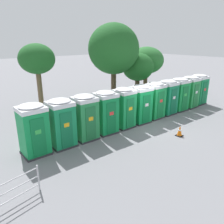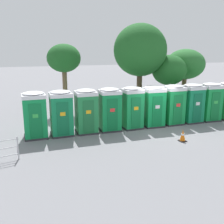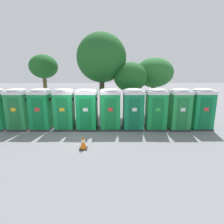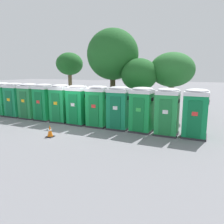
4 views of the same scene
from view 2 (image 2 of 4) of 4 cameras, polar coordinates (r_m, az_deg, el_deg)
The scene contains 15 objects.
ground_plane at distance 16.29m, azimuth 9.63°, elevation -3.47°, with size 120.00×120.00×0.00m, color slate.
portapotty_0 at distance 14.68m, azimuth -16.48°, elevation -0.56°, with size 1.24×1.21×2.54m.
portapotty_1 at distance 14.76m, azimuth -11.00°, elevation -0.16°, with size 1.22×1.21×2.54m.
portapotty_2 at distance 15.00m, azimuth -5.65°, elevation 0.25°, with size 1.20×1.21×2.54m.
portapotty_3 at distance 15.37m, azimuth -0.51°, elevation 0.64°, with size 1.26×1.26×2.54m.
portapotty_4 at distance 15.85m, azimuth 4.36°, elevation 1.01°, with size 1.18×1.22×2.54m.
portapotty_5 at distance 16.40m, azimuth 8.98°, elevation 1.31°, with size 1.29×1.26×2.54m.
portapotty_6 at distance 17.12m, azimuth 13.13°, elevation 1.64°, with size 1.23×1.21×2.54m.
portapotty_7 at distance 17.88m, azimuth 17.03°, elevation 1.90°, with size 1.23×1.21×2.54m.
portapotty_8 at distance 18.72m, azimuth 20.58°, elevation 2.14°, with size 1.28×1.27×2.54m.
street_tree_0 at distance 19.72m, azimuth 6.15°, elevation 13.17°, with size 3.88×3.88×6.53m.
street_tree_1 at distance 20.03m, azimuth -10.44°, elevation 11.25°, with size 2.49×2.49×5.09m.
street_tree_2 at distance 22.43m, azimuth 15.66°, elevation 9.90°, with size 3.15×3.15×4.71m.
street_tree_3 at distance 20.48m, azimuth 12.32°, elevation 8.78°, with size 2.59×2.59×4.29m.
traffic_cone at distance 14.25m, azimuth 15.15°, elevation -4.97°, with size 0.36×0.36×0.64m.
Camera 2 is at (-7.68, -13.55, 4.76)m, focal length 42.00 mm.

